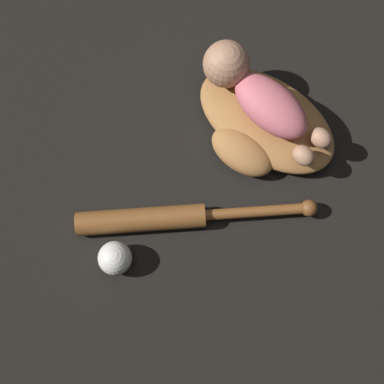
# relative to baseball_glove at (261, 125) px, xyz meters

# --- Properties ---
(ground_plane) EXTENTS (6.00, 6.00, 0.00)m
(ground_plane) POSITION_rel_baseball_glove_xyz_m (0.04, 0.04, -0.04)
(ground_plane) COLOR black
(baseball_glove) EXTENTS (0.43, 0.35, 0.07)m
(baseball_glove) POSITION_rel_baseball_glove_xyz_m (0.00, 0.00, 0.00)
(baseball_glove) COLOR #A8703D
(baseball_glove) RESTS_ON ground
(baby_figure) EXTENTS (0.35, 0.26, 0.11)m
(baby_figure) POSITION_rel_baseball_glove_xyz_m (0.04, -0.04, 0.08)
(baby_figure) COLOR #D16670
(baby_figure) RESTS_ON baseball_glove
(baseball_bat) EXTENTS (0.55, 0.22, 0.06)m
(baseball_bat) POSITION_rel_baseball_glove_xyz_m (0.17, 0.28, -0.01)
(baseball_bat) COLOR brown
(baseball_bat) RESTS_ON ground
(baseball) EXTENTS (0.08, 0.08, 0.08)m
(baseball) POSITION_rel_baseball_glove_xyz_m (0.26, 0.41, 0.00)
(baseball) COLOR white
(baseball) RESTS_ON ground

